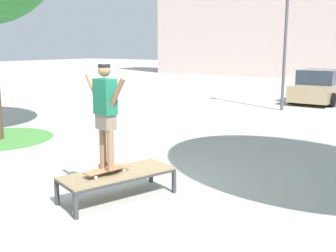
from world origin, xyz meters
TOP-DOWN VIEW (x-y plane):
  - ground_plane at (0.00, 0.00)m, footprint 120.00×120.00m
  - skate_box at (0.26, -0.40)m, footprint 1.33×2.04m
  - skateboard at (0.20, -0.58)m, footprint 0.35×0.82m
  - skater at (0.20, -0.58)m, footprint 0.99×0.34m
  - car_tan at (-0.06, 13.98)m, footprint 1.96×4.22m
  - light_post at (-0.69, 10.69)m, footprint 0.36×0.36m

SIDE VIEW (x-z plane):
  - ground_plane at x=0.00m, z-range 0.00..0.00m
  - skate_box at x=0.26m, z-range 0.18..0.64m
  - skateboard at x=0.20m, z-range 0.49..0.58m
  - car_tan at x=-0.06m, z-range -0.06..1.44m
  - skater at x=0.20m, z-range 0.68..2.38m
  - light_post at x=-0.69m, z-range 0.91..6.74m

